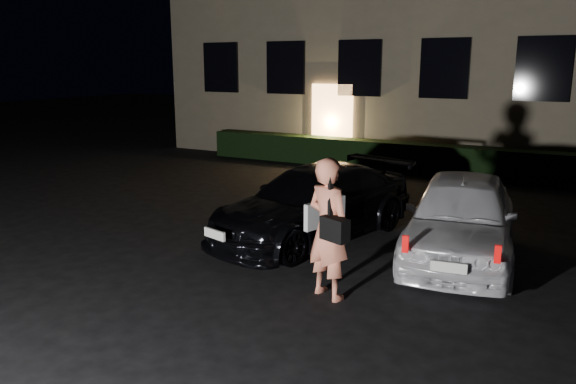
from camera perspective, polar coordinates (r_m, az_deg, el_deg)
The scene contains 5 objects.
ground at distance 7.57m, azimuth -5.66°, elevation -11.69°, with size 80.00×80.00×0.00m, color black.
hedge at distance 16.85m, azimuth 14.74°, elevation 3.22°, with size 15.00×0.70×0.85m, color black.
sedan at distance 10.29m, azimuth 2.63°, elevation -1.13°, with size 2.95×4.78×1.29m.
hatch at distance 9.61m, azimuth 17.19°, elevation -2.38°, with size 2.19×4.31×1.41m.
man at distance 7.58m, azimuth 4.19°, elevation -3.71°, with size 0.83×0.71×1.95m.
Camera 1 is at (3.91, -5.66, 3.15)m, focal length 35.00 mm.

